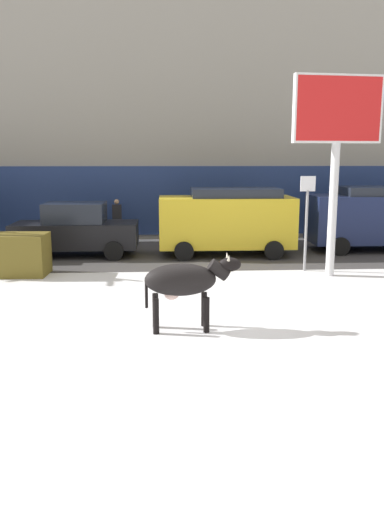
# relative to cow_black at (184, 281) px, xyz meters

# --- Properties ---
(ground_plane) EXTENTS (120.00, 120.00, 0.00)m
(ground_plane) POSITION_rel_cow_black_xyz_m (0.62, 0.26, -0.99)
(ground_plane) COLOR white
(road_strip) EXTENTS (60.00, 5.60, 0.01)m
(road_strip) POSITION_rel_cow_black_xyz_m (0.62, 8.07, -0.99)
(road_strip) COLOR #423F3F
(road_strip) RESTS_ON ground
(building_facade) EXTENTS (44.00, 6.10, 13.00)m
(building_facade) POSITION_rel_cow_black_xyz_m (0.62, 14.50, 5.49)
(building_facade) COLOR gray
(building_facade) RESTS_ON ground
(cow_black) EXTENTS (1.90, 0.65, 1.54)m
(cow_black) POSITION_rel_cow_black_xyz_m (0.00, 0.00, 0.00)
(cow_black) COLOR black
(cow_black) RESTS_ON ground
(billboard) EXTENTS (2.53, 0.44, 5.56)m
(billboard) POSITION_rel_cow_black_xyz_m (4.40, 4.49, 3.32)
(billboard) COLOR silver
(billboard) RESTS_ON ground
(car_black_sedan) EXTENTS (4.21, 2.01, 1.84)m
(car_black_sedan) POSITION_rel_cow_black_xyz_m (-3.37, 7.96, -0.09)
(car_black_sedan) COLOR black
(car_black_sedan) RESTS_ON ground
(car_yellow_van) EXTENTS (4.62, 2.15, 2.32)m
(car_yellow_van) POSITION_rel_cow_black_xyz_m (1.83, 7.84, 0.25)
(car_yellow_van) COLOR gold
(car_yellow_van) RESTS_ON ground
(car_navy_van) EXTENTS (4.62, 2.15, 2.32)m
(car_navy_van) POSITION_rel_cow_black_xyz_m (7.28, 8.42, 0.25)
(car_navy_van) COLOR #19234C
(car_navy_van) RESTS_ON ground
(pedestrian_near_billboard) EXTENTS (0.36, 0.24, 1.73)m
(pedestrian_near_billboard) POSITION_rel_cow_black_xyz_m (-2.19, 10.72, -0.11)
(pedestrian_near_billboard) COLOR #282833
(pedestrian_near_billboard) RESTS_ON ground
(dumpster) EXTENTS (1.74, 1.17, 1.20)m
(dumpster) POSITION_rel_cow_black_xyz_m (-4.59, 5.10, -0.39)
(dumpster) COLOR brown
(dumpster) RESTS_ON ground
(street_sign) EXTENTS (0.44, 0.08, 2.82)m
(street_sign) POSITION_rel_cow_black_xyz_m (3.86, 5.18, 0.68)
(street_sign) COLOR gray
(street_sign) RESTS_ON ground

